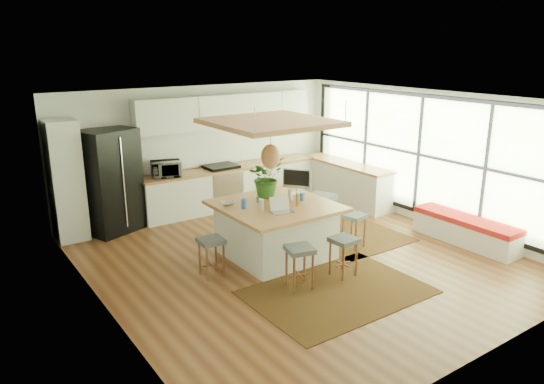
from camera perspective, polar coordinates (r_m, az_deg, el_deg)
floor at (r=8.85m, az=2.94°, el=-7.40°), size 7.00×7.00×0.00m
ceiling at (r=8.15m, az=3.21°, el=10.27°), size 7.00×7.00×0.00m
wall_back at (r=11.29m, az=-7.90°, el=4.88°), size 6.50×0.00×6.50m
wall_front at (r=6.17m, az=23.51°, el=-6.02°), size 6.50×0.00×6.50m
wall_left at (r=6.98m, az=-18.58°, el=-2.97°), size 0.00×7.00×7.00m
wall_right at (r=10.65m, az=17.06°, el=3.63°), size 0.00×7.00×7.00m
window_wall at (r=10.62m, az=16.98°, el=3.88°), size 0.10×6.20×2.60m
pantry at (r=10.08m, az=-22.08°, el=1.14°), size 0.55×0.60×2.25m
back_counter_base at (r=11.48m, az=-4.56°, el=0.51°), size 4.20×0.60×0.88m
back_counter_top at (r=11.37m, az=-4.61°, el=2.74°), size 4.24×0.64×0.05m
backsplash at (r=11.53m, az=-5.42°, el=5.20°), size 4.20×0.02×0.80m
upper_cabinets at (r=11.26m, az=-5.12°, el=9.07°), size 4.20×0.34×0.70m
range at (r=11.35m, az=-5.65°, el=0.60°), size 0.76×0.62×1.00m
right_counter_base at (r=11.95m, az=8.26°, el=1.01°), size 0.60×2.50×0.88m
right_counter_top at (r=11.83m, az=8.35°, el=3.16°), size 0.64×2.54×0.05m
window_bench at (r=10.04m, az=20.81°, el=-4.02°), size 0.52×2.00×0.50m
ceiling_panel at (r=8.38m, az=-0.17°, el=5.98°), size 1.86×1.86×0.80m
rug_near at (r=7.77m, az=7.35°, el=-11.00°), size 2.60×1.80×0.01m
rug_right at (r=10.19m, az=7.39°, el=-4.22°), size 1.80×2.60×0.01m
fridge at (r=10.30m, az=-17.64°, el=0.73°), size 1.21×1.08×2.01m
island at (r=8.80m, az=0.41°, el=-4.25°), size 1.85×1.85×0.93m
stool_near_left at (r=7.70m, az=3.09°, el=-8.24°), size 0.47×0.47×0.66m
stool_near_right at (r=8.15m, az=7.97°, el=-6.97°), size 0.40×0.40×0.64m
stool_right_front at (r=9.27m, az=9.12°, el=-4.09°), size 0.44×0.44×0.63m
stool_right_back at (r=9.83m, az=5.44°, el=-2.77°), size 0.59×0.59×0.79m
stool_left_side at (r=8.12m, az=-6.79°, el=-7.01°), size 0.39×0.39×0.63m
laptop at (r=8.18m, az=1.19°, el=-1.51°), size 0.40×0.42×0.26m
monitor at (r=9.13m, az=2.77°, el=1.28°), size 0.46×0.53×0.48m
microwave at (r=10.63m, az=-11.78°, el=2.74°), size 0.66×0.48×0.40m
island_plant at (r=9.03m, az=-0.66°, el=1.23°), size 0.84×0.88×0.55m
island_bowl at (r=8.62m, az=-4.95°, el=-1.27°), size 0.30×0.30×0.06m
island_bottle_0 at (r=8.41m, az=-3.05°, el=-1.22°), size 0.07×0.07×0.19m
island_bottle_1 at (r=8.28m, az=-1.25°, el=-1.47°), size 0.07×0.07×0.19m
island_bottle_2 at (r=8.53m, az=2.95°, el=-0.96°), size 0.07×0.07×0.19m
island_bottle_3 at (r=8.85m, az=2.08°, el=-0.30°), size 0.07×0.07×0.19m
island_bottle_4 at (r=8.71m, az=-1.61°, el=-0.58°), size 0.07×0.07×0.19m
island_bottle_5 at (r=8.83m, az=3.44°, el=-0.37°), size 0.07×0.07×0.19m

